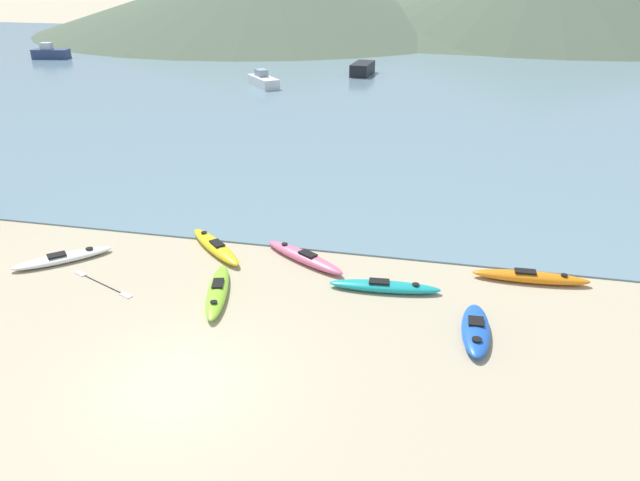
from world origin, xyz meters
The scene contains 14 objects.
ground_plane centered at (0.00, 0.00, 0.00)m, with size 400.00×400.00×0.00m, color tan.
bay_water centered at (0.00, 43.00, 0.03)m, with size 160.00×70.00×0.06m, color slate.
far_hill_midleft centered at (6.51, 86.08, 3.29)m, with size 58.71×58.71×6.58m, color #4C5B47.
kayak_on_sand_0 centered at (6.99, 3.80, 0.17)m, with size 0.82×2.69×0.39m.
kayak_on_sand_1 centered at (-6.54, 5.32, 0.13)m, with size 2.83×2.74×0.31m.
kayak_on_sand_2 centered at (-0.60, 4.29, 0.16)m, with size 1.45×3.43×0.37m.
kayak_on_sand_3 centered at (4.27, 5.72, 0.15)m, with size 3.45×0.89×0.33m.
kayak_on_sand_4 centered at (1.38, 7.13, 0.17)m, with size 3.30×2.38×0.38m.
kayak_on_sand_5 centered at (8.68, 7.32, 0.17)m, with size 3.61×0.71×0.38m.
kayak_on_sand_6 centered at (-1.84, 7.25, 0.17)m, with size 2.92×2.87×0.39m.
moored_boat_1 centered at (-34.48, 45.71, 0.60)m, with size 3.68×1.95×1.53m.
moored_boat_2 centered at (-9.27, 36.24, 0.51)m, with size 3.28×3.55×1.28m.
moored_boat_3 centered at (-2.56, 43.32, 0.56)m, with size 1.70×3.56×1.01m.
loose_paddle centered at (-4.38, 4.15, 0.01)m, with size 2.61×1.31×0.03m.
Camera 1 is at (6.06, -11.07, 9.34)m, focal length 35.00 mm.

